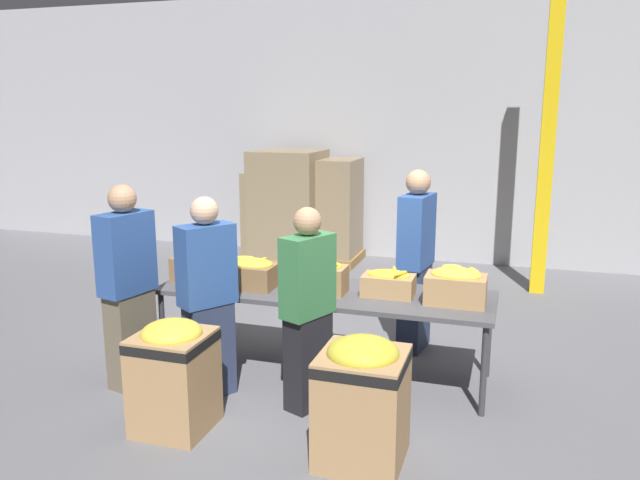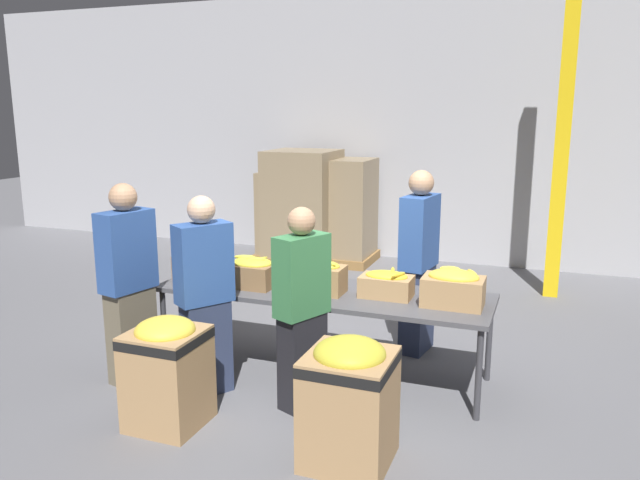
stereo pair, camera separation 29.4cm
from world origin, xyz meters
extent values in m
plane|color=slate|center=(0.00, 0.00, 0.00)|extent=(30.00, 30.00, 0.00)
cube|color=#A8A8AD|center=(0.00, 4.52, 2.00)|extent=(16.00, 0.08, 4.00)
cube|color=#4C4C51|center=(0.00, 0.00, 0.75)|extent=(2.89, 0.87, 0.04)
cylinder|color=#38383D|center=(-1.38, -0.38, 0.36)|extent=(0.05, 0.05, 0.73)
cylinder|color=#38383D|center=(1.38, -0.38, 0.36)|extent=(0.05, 0.05, 0.73)
cylinder|color=#38383D|center=(-1.38, 0.38, 0.36)|extent=(0.05, 0.05, 0.73)
cylinder|color=#38383D|center=(1.38, 0.38, 0.36)|extent=(0.05, 0.05, 0.73)
cube|color=olive|center=(-1.19, -0.02, 0.88)|extent=(0.45, 0.34, 0.22)
ellipsoid|color=yellow|center=(-1.19, -0.02, 0.99)|extent=(0.35, 0.28, 0.09)
ellipsoid|color=yellow|center=(-1.28, -0.09, 1.02)|extent=(0.09, 0.20, 0.05)
ellipsoid|color=yellow|center=(-1.25, 0.07, 1.01)|extent=(0.18, 0.13, 0.05)
ellipsoid|color=yellow|center=(-1.12, 0.01, 1.02)|extent=(0.20, 0.06, 0.05)
ellipsoid|color=yellow|center=(-1.07, 0.06, 1.04)|extent=(0.07, 0.17, 0.03)
cube|color=olive|center=(-0.62, -0.10, 0.87)|extent=(0.40, 0.32, 0.21)
ellipsoid|color=gold|center=(-0.62, -0.10, 0.98)|extent=(0.37, 0.26, 0.10)
ellipsoid|color=gold|center=(-0.74, -0.02, 1.01)|extent=(0.20, 0.11, 0.05)
ellipsoid|color=gold|center=(-0.58, -0.12, 1.02)|extent=(0.17, 0.07, 0.04)
ellipsoid|color=gold|center=(-0.57, -0.04, 1.00)|extent=(0.08, 0.22, 0.04)
cube|color=#A37A4C|center=(-0.01, -0.07, 0.89)|extent=(0.43, 0.26, 0.23)
ellipsoid|color=gold|center=(-0.01, -0.07, 1.01)|extent=(0.37, 0.21, 0.09)
ellipsoid|color=gold|center=(0.03, -0.05, 1.04)|extent=(0.10, 0.18, 0.06)
ellipsoid|color=gold|center=(0.09, -0.10, 1.04)|extent=(0.16, 0.09, 0.04)
ellipsoid|color=gold|center=(-0.06, -0.11, 1.04)|extent=(0.19, 0.07, 0.04)
ellipsoid|color=gold|center=(-0.07, -0.07, 1.04)|extent=(0.22, 0.09, 0.04)
cube|color=tan|center=(0.56, 0.01, 0.86)|extent=(0.43, 0.27, 0.18)
ellipsoid|color=yellow|center=(0.56, 0.01, 0.95)|extent=(0.36, 0.21, 0.08)
ellipsoid|color=yellow|center=(0.67, -0.04, 0.99)|extent=(0.12, 0.16, 0.05)
ellipsoid|color=yellow|center=(0.60, 0.08, 0.99)|extent=(0.08, 0.19, 0.04)
cube|color=tan|center=(1.12, -0.03, 0.89)|extent=(0.48, 0.31, 0.23)
ellipsoid|color=yellow|center=(1.12, -0.03, 1.01)|extent=(0.40, 0.26, 0.11)
ellipsoid|color=yellow|center=(1.07, 0.05, 1.05)|extent=(0.16, 0.07, 0.05)
ellipsoid|color=yellow|center=(1.25, 0.03, 1.04)|extent=(0.13, 0.18, 0.05)
ellipsoid|color=yellow|center=(1.12, 0.00, 1.06)|extent=(0.15, 0.10, 0.05)
ellipsoid|color=yellow|center=(1.15, 0.01, 1.04)|extent=(0.13, 0.15, 0.04)
cube|color=#2D3856|center=(0.66, 0.83, 0.42)|extent=(0.28, 0.43, 0.83)
cube|color=#2D5199|center=(0.66, 0.83, 1.18)|extent=(0.31, 0.50, 0.69)
sphere|color=tan|center=(0.66, 0.83, 1.64)|extent=(0.24, 0.24, 0.24)
cube|color=black|center=(0.06, -0.63, 0.38)|extent=(0.33, 0.41, 0.76)
cube|color=#387A47|center=(0.06, -0.63, 1.07)|extent=(0.37, 0.48, 0.63)
sphere|color=tan|center=(0.06, -0.63, 1.49)|extent=(0.21, 0.21, 0.21)
cube|color=#2D3856|center=(-0.76, -0.68, 0.39)|extent=(0.38, 0.43, 0.78)
cube|color=#2D5199|center=(-0.76, -0.68, 1.10)|extent=(0.43, 0.49, 0.65)
sphere|color=#DBAD89|center=(-0.76, -0.68, 1.54)|extent=(0.22, 0.22, 0.22)
cube|color=#6B604C|center=(-1.49, -0.69, 0.41)|extent=(0.30, 0.43, 0.81)
cube|color=#2D5199|center=(-1.49, -0.69, 1.15)|extent=(0.33, 0.50, 0.67)
sphere|color=tan|center=(-1.49, -0.69, 1.60)|extent=(0.23, 0.23, 0.23)
cube|color=tan|center=(-0.76, -1.25, 0.37)|extent=(0.52, 0.52, 0.73)
cube|color=black|center=(-0.76, -1.25, 0.68)|extent=(0.52, 0.52, 0.07)
ellipsoid|color=yellow|center=(-0.76, -1.25, 0.74)|extent=(0.44, 0.44, 0.18)
cube|color=tan|center=(0.65, -1.25, 0.38)|extent=(0.56, 0.56, 0.76)
cube|color=black|center=(0.65, -1.25, 0.70)|extent=(0.56, 0.56, 0.07)
ellipsoid|color=gold|center=(0.65, -1.25, 0.77)|extent=(0.47, 0.47, 0.20)
cube|color=yellow|center=(1.86, 3.21, 2.00)|extent=(0.17, 0.17, 4.00)
cube|color=olive|center=(-1.12, 3.93, 0.07)|extent=(0.92, 0.92, 0.13)
cube|color=#897556|center=(-1.12, 3.93, 0.85)|extent=(0.84, 0.84, 1.44)
cube|color=olive|center=(-1.86, 3.85, 0.07)|extent=(1.05, 1.05, 0.13)
cube|color=#897556|center=(-1.86, 3.85, 0.75)|extent=(0.96, 0.96, 1.23)
cube|color=olive|center=(-1.71, 3.73, 0.07)|extent=(1.07, 1.07, 0.13)
cube|color=#897556|center=(-1.71, 3.73, 0.91)|extent=(0.99, 0.99, 1.56)
camera|label=1|loc=(1.53, -4.95, 2.33)|focal=35.00mm
camera|label=2|loc=(1.80, -4.85, 2.33)|focal=35.00mm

